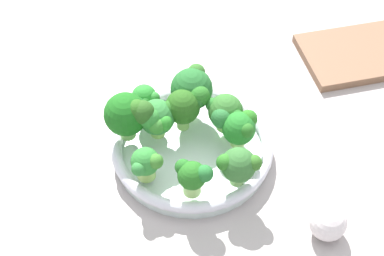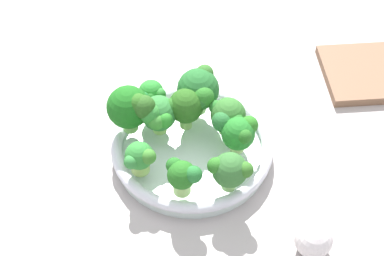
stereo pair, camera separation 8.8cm
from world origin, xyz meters
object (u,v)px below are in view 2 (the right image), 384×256
Objects in this scene: broccoli_floret_3 at (187,106)px; broccoli_floret_7 at (182,175)px; broccoli_floret_9 at (230,170)px; broccoli_floret_6 at (239,133)px; bowl at (192,147)px; broccoli_floret_8 at (131,107)px; broccoli_floret_5 at (227,117)px; broccoli_floret_1 at (158,115)px; broccoli_floret_0 at (151,94)px; garlic_bulb at (313,240)px; broccoli_floret_2 at (199,90)px; broccoli_floret_4 at (139,158)px.

broccoli_floret_3 is 1.21× the size of broccoli_floret_7.
broccoli_floret_6 is at bearing 104.60° from broccoli_floret_9.
bowl is 11.67cm from broccoli_floret_8.
broccoli_floret_9 is (4.91, -9.25, 0.21)cm from broccoli_floret_5.
bowl is 3.95× the size of broccoli_floret_9.
broccoli_floret_1 reaches higher than broccoli_floret_5.
broccoli_floret_1 is at bearing -166.51° from broccoli_floret_6.
broccoli_floret_0 is 5.86cm from broccoli_floret_8.
broccoli_floret_3 reaches higher than garlic_bulb.
broccoli_floret_7 is at bearing -69.57° from bowl.
bowl is 3.20× the size of broccoli_floret_2.
broccoli_floret_6 is 1.16× the size of garlic_bulb.
broccoli_floret_5 and broccoli_floret_9 have the same top height.
broccoli_floret_2 is 16.25cm from broccoli_floret_7.
broccoli_floret_8 is at bearing 152.41° from broccoli_floret_7.
garlic_bulb is (26.77, 1.62, -3.79)cm from broccoli_floret_4.
broccoli_floret_3 reaches higher than broccoli_floret_7.
broccoli_floret_9 is at bearing -30.24° from bowl.
broccoli_floret_0 is 7.16cm from broccoli_floret_3.
broccoli_floret_0 is 16.21cm from broccoli_floret_6.
broccoli_floret_1 is 7.94cm from broccoli_floret_2.
broccoli_floret_4 is at bearing -163.93° from broccoli_floret_9.
broccoli_floret_0 is at bearing 113.80° from broccoli_floret_4.
broccoli_floret_7 is 20.07cm from garlic_bulb.
broccoli_floret_4 reaches higher than bowl.
broccoli_floret_1 is 12.78cm from broccoli_floret_6.
broccoli_floret_2 is at bearing 151.64° from garlic_bulb.
bowl is at bearing -46.86° from broccoli_floret_3.
broccoli_floret_0 is at bearing 155.17° from broccoli_floret_9.
broccoli_floret_7 is 14.34cm from broccoli_floret_8.
broccoli_floret_7 is at bearing -63.87° from broccoli_floret_3.
broccoli_floret_3 is at bearing 133.14° from bowl.
broccoli_floret_4 is (-1.67, -11.21, -1.33)cm from broccoli_floret_3.
broccoli_floret_4 is (1.56, -7.94, -0.83)cm from broccoli_floret_1.
broccoli_floret_8 is at bearing 129.87° from broccoli_floret_4.
garlic_bulb is at bearing 3.46° from broccoli_floret_4.
broccoli_floret_1 is 4.25cm from broccoli_floret_8.
broccoli_floret_3 is (-0.06, -3.93, -0.14)cm from broccoli_floret_2.
bowl is 3.71× the size of broccoli_floret_1.
broccoli_floret_0 is 0.95× the size of broccoli_floret_4.
bowl is at bearing 9.42° from broccoli_floret_1.
broccoli_floret_2 is at bearing 160.09° from broccoli_floret_5.
broccoli_floret_7 is (-3.64, -11.03, 0.01)cm from broccoli_floret_6.
broccoli_floret_7 reaches higher than broccoli_floret_4.
broccoli_floret_0 is at bearing 173.31° from broccoli_floret_3.
broccoli_floret_2 reaches higher than broccoli_floret_7.
broccoli_floret_2 is 1.33× the size of broccoli_floret_7.
garlic_bulb is at bearing -17.51° from bowl.
broccoli_floret_0 is at bearing 162.02° from garlic_bulb.
broccoli_floret_5 is (3.95, 4.09, 5.28)cm from bowl.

